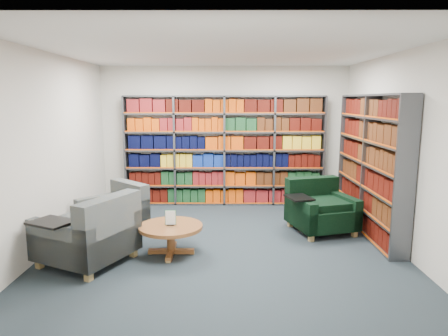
{
  "coord_description": "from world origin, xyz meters",
  "views": [
    {
      "loc": [
        0.03,
        -5.69,
        2.13
      ],
      "look_at": [
        0.0,
        0.6,
        1.05
      ],
      "focal_mm": 32.0,
      "sensor_mm": 36.0,
      "label": 1
    }
  ],
  "objects_px": {
    "chair_teal_left": "(117,212)",
    "chair_green_right": "(319,210)",
    "chair_teal_front": "(92,236)",
    "coffee_table": "(171,231)"
  },
  "relations": [
    {
      "from": "chair_teal_left",
      "to": "chair_teal_front",
      "type": "bearing_deg",
      "value": -88.76
    },
    {
      "from": "chair_teal_front",
      "to": "coffee_table",
      "type": "xyz_separation_m",
      "value": [
        0.98,
        0.33,
        -0.04
      ]
    },
    {
      "from": "chair_teal_left",
      "to": "chair_green_right",
      "type": "bearing_deg",
      "value": 1.66
    },
    {
      "from": "chair_teal_left",
      "to": "coffee_table",
      "type": "bearing_deg",
      "value": -44.0
    },
    {
      "from": "chair_teal_left",
      "to": "chair_green_right",
      "type": "xyz_separation_m",
      "value": [
        3.3,
        0.1,
        0.02
      ]
    },
    {
      "from": "chair_teal_left",
      "to": "chair_green_right",
      "type": "relative_size",
      "value": 1.02
    },
    {
      "from": "chair_teal_left",
      "to": "coffee_table",
      "type": "height_order",
      "value": "chair_teal_left"
    },
    {
      "from": "chair_teal_left",
      "to": "coffee_table",
      "type": "relative_size",
      "value": 1.38
    },
    {
      "from": "chair_teal_left",
      "to": "chair_teal_front",
      "type": "xyz_separation_m",
      "value": [
        0.03,
        -1.3,
        0.06
      ]
    },
    {
      "from": "coffee_table",
      "to": "chair_teal_left",
      "type": "bearing_deg",
      "value": 136.0
    }
  ]
}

